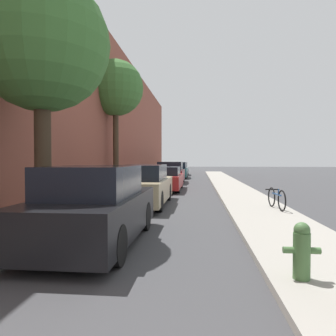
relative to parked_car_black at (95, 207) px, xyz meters
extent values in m
plane|color=#3D3D3F|center=(1.01, 9.39, -0.71)|extent=(120.00, 120.00, 0.00)
cube|color=#9E998E|center=(-1.89, 9.39, -0.65)|extent=(2.00, 52.00, 0.12)
cube|color=#9E998E|center=(3.91, 9.39, -0.65)|extent=(2.00, 52.00, 0.12)
cube|color=brown|center=(-3.24, 9.39, 3.63)|extent=(0.70, 52.00, 8.69)
cylinder|color=black|center=(-0.74, 1.30, -0.39)|extent=(0.22, 0.65, 0.65)
cylinder|color=black|center=(0.74, 1.30, -0.39)|extent=(0.22, 0.65, 0.65)
cylinder|color=black|center=(-0.74, -1.22, -0.39)|extent=(0.22, 0.65, 0.65)
cylinder|color=black|center=(0.74, -1.22, -0.39)|extent=(0.22, 0.65, 0.65)
cube|color=black|center=(0.00, 0.04, -0.15)|extent=(1.69, 4.07, 0.77)
cube|color=black|center=(0.00, -0.12, 0.52)|extent=(1.49, 2.11, 0.58)
cylinder|color=black|center=(-0.77, 6.68, -0.38)|extent=(0.22, 0.67, 0.67)
cylinder|color=black|center=(0.77, 6.68, -0.38)|extent=(0.22, 0.67, 0.67)
cylinder|color=black|center=(-0.77, 3.83, -0.38)|extent=(0.22, 0.67, 0.67)
cylinder|color=black|center=(0.77, 3.83, -0.38)|extent=(0.22, 0.67, 0.67)
cube|color=tan|center=(0.00, 5.26, -0.15)|extent=(1.75, 4.59, 0.75)
cube|color=black|center=(0.00, 5.07, 0.48)|extent=(1.54, 2.39, 0.52)
cylinder|color=black|center=(-0.64, 12.17, -0.39)|extent=(0.22, 0.64, 0.64)
cylinder|color=black|center=(0.98, 12.17, -0.39)|extent=(0.22, 0.64, 0.64)
cylinder|color=black|center=(-0.64, 9.45, -0.39)|extent=(0.22, 0.64, 0.64)
cylinder|color=black|center=(0.98, 9.45, -0.39)|extent=(0.22, 0.64, 0.64)
cube|color=maroon|center=(0.17, 10.81, -0.21)|extent=(1.84, 4.38, 0.65)
cube|color=black|center=(0.17, 10.63, 0.34)|extent=(1.61, 2.28, 0.44)
cylinder|color=black|center=(-0.78, 17.47, -0.39)|extent=(0.22, 0.65, 0.65)
cylinder|color=black|center=(0.84, 17.47, -0.39)|extent=(0.22, 0.65, 0.65)
cylinder|color=black|center=(-0.78, 14.95, -0.39)|extent=(0.22, 0.65, 0.65)
cylinder|color=black|center=(0.84, 14.95, -0.39)|extent=(0.22, 0.65, 0.65)
cube|color=maroon|center=(0.03, 16.21, -0.17)|extent=(1.85, 4.08, 0.74)
cube|color=black|center=(0.03, 16.05, 0.50)|extent=(1.62, 2.12, 0.59)
cylinder|color=black|center=(-0.65, 23.12, -0.37)|extent=(0.22, 0.68, 0.68)
cylinder|color=black|center=(0.89, 23.12, -0.37)|extent=(0.22, 0.68, 0.68)
cylinder|color=black|center=(-0.65, 20.70, -0.37)|extent=(0.22, 0.68, 0.68)
cylinder|color=black|center=(0.89, 20.70, -0.37)|extent=(0.22, 0.68, 0.68)
cube|color=#1E6066|center=(0.12, 21.91, -0.18)|extent=(1.75, 3.91, 0.69)
cube|color=black|center=(0.12, 21.76, 0.44)|extent=(1.54, 2.03, 0.56)
cylinder|color=black|center=(-0.77, 28.73, -0.39)|extent=(0.22, 0.64, 0.64)
cylinder|color=black|center=(0.79, 28.73, -0.39)|extent=(0.22, 0.64, 0.64)
cylinder|color=black|center=(-0.77, 26.05, -0.39)|extent=(0.22, 0.64, 0.64)
cylinder|color=black|center=(0.79, 26.05, -0.39)|extent=(0.22, 0.64, 0.64)
cube|color=silver|center=(0.01, 27.39, -0.20)|extent=(1.76, 4.32, 0.68)
cube|color=black|center=(0.01, 27.21, 0.41)|extent=(1.55, 2.25, 0.54)
cylinder|color=#423323|center=(-1.42, 0.72, 1.04)|extent=(0.36, 0.36, 3.26)
sphere|color=#3D7033|center=(-1.42, 0.72, 3.48)|extent=(2.97, 2.97, 2.97)
cylinder|color=#423323|center=(-2.40, 10.45, 1.67)|extent=(0.30, 0.30, 4.54)
sphere|color=#3D7033|center=(-2.40, 10.45, 4.76)|extent=(2.96, 2.96, 2.96)
cylinder|color=#47703D|center=(3.32, -1.79, -0.30)|extent=(0.21, 0.21, 0.59)
sphere|color=#47703D|center=(3.32, -1.79, 0.03)|extent=(0.20, 0.20, 0.20)
cylinder|color=#47703D|center=(3.16, -1.79, -0.23)|extent=(0.14, 0.08, 0.08)
cylinder|color=#47703D|center=(3.48, -1.79, -0.23)|extent=(0.14, 0.08, 0.08)
torus|color=black|center=(4.37, 4.49, -0.28)|extent=(0.10, 0.63, 0.63)
torus|color=black|center=(4.46, 3.58, -0.28)|extent=(0.10, 0.63, 0.63)
cube|color=#235193|center=(4.41, 4.03, -0.14)|extent=(0.11, 0.77, 0.04)
cylinder|color=#235193|center=(4.43, 3.87, -0.05)|extent=(0.04, 0.04, 0.17)
cube|color=black|center=(4.38, 4.42, -0.02)|extent=(0.44, 0.08, 0.04)
camera|label=1|loc=(2.01, -5.89, 0.93)|focal=33.43mm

